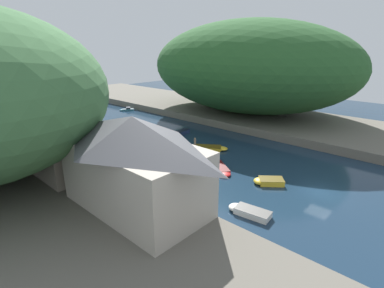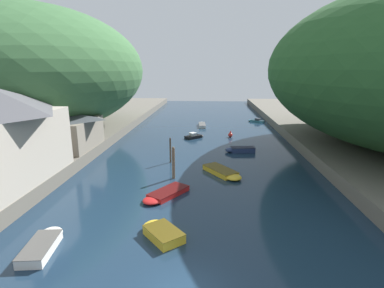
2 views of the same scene
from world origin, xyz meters
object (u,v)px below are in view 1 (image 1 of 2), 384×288
(boat_yellow_tender, at_px, (248,211))
(boat_mid_channel, at_px, (268,181))
(boat_cabin_cruiser, at_px, (180,133))
(person_on_quay, at_px, (122,169))
(boat_small_dinghy, at_px, (127,109))
(boat_far_right_bank, at_px, (123,132))
(channel_buoy_near, at_px, (145,124))
(person_by_boathouse, at_px, (136,174))
(waterfront_building, at_px, (135,162))
(boat_far_upstream, at_px, (211,148))
(boat_moored_right, at_px, (96,121))
(boat_white_cruiser, at_px, (220,169))
(boathouse_shed, at_px, (70,151))

(boat_yellow_tender, bearing_deg, boat_mid_channel, 7.30)
(boat_cabin_cruiser, xyz_separation_m, person_on_quay, (-19.80, -10.25, 2.06))
(boat_small_dinghy, xyz_separation_m, boat_far_right_bank, (-12.57, -16.28, 0.02))
(boat_cabin_cruiser, height_order, boat_mid_channel, boat_cabin_cruiser)
(channel_buoy_near, height_order, person_by_boathouse, person_by_boathouse)
(waterfront_building, distance_m, boat_small_dinghy, 50.88)
(boat_far_right_bank, distance_m, person_on_quay, 23.04)
(boat_mid_channel, xyz_separation_m, channel_buoy_near, (6.85, 31.55, 0.11))
(boat_small_dinghy, height_order, channel_buoy_near, channel_buoy_near)
(boat_far_right_bank, bearing_deg, boat_far_upstream, -31.07)
(boat_far_right_bank, height_order, boat_far_upstream, boat_far_right_bank)
(boat_far_upstream, xyz_separation_m, channel_buoy_near, (1.90, 18.86, 0.16))
(boat_mid_channel, height_order, person_by_boathouse, person_by_boathouse)
(boat_moored_right, distance_m, person_on_quay, 33.01)
(boat_white_cruiser, bearing_deg, boat_far_right_bank, -59.92)
(boat_small_dinghy, bearing_deg, boat_yellow_tender, -167.58)
(boat_moored_right, height_order, boat_far_upstream, boat_far_upstream)
(boat_yellow_tender, bearing_deg, waterfront_building, 130.38)
(boat_moored_right, bearing_deg, boat_far_right_bank, -98.55)
(waterfront_building, relative_size, person_on_quay, 8.63)
(boathouse_shed, distance_m, boat_cabin_cruiser, 23.52)
(boat_cabin_cruiser, bearing_deg, boat_moored_right, 10.16)
(boat_moored_right, relative_size, person_by_boathouse, 3.44)
(boat_cabin_cruiser, bearing_deg, boat_small_dinghy, -19.63)
(boat_cabin_cruiser, relative_size, boat_mid_channel, 1.11)
(waterfront_building, xyz_separation_m, boat_small_dinghy, (28.65, 41.66, -5.65))
(boat_moored_right, bearing_deg, boat_mid_channel, -96.18)
(boat_mid_channel, bearing_deg, boat_far_upstream, 28.86)
(boathouse_shed, relative_size, boat_yellow_tender, 2.05)
(boat_far_right_bank, bearing_deg, boat_moored_right, 131.25)
(boat_mid_channel, xyz_separation_m, person_on_quay, (-12.33, 11.89, 2.08))
(boat_cabin_cruiser, bearing_deg, boat_yellow_tender, 142.10)
(boathouse_shed, relative_size, boat_cabin_cruiser, 2.17)
(boat_small_dinghy, distance_m, boat_white_cruiser, 42.85)
(person_on_quay, bearing_deg, channel_buoy_near, -46.71)
(boat_moored_right, height_order, boat_white_cruiser, boat_moored_right)
(waterfront_building, relative_size, boat_white_cruiser, 2.81)
(boat_small_dinghy, relative_size, boat_moored_right, 0.63)
(boathouse_shed, distance_m, boat_mid_channel, 23.83)
(boat_far_upstream, bearing_deg, boat_cabin_cruiser, -139.42)
(person_by_boathouse, bearing_deg, boat_small_dinghy, -27.40)
(person_by_boathouse, bearing_deg, waterfront_building, 150.97)
(boat_moored_right, bearing_deg, boathouse_shed, -129.48)
(boat_moored_right, xyz_separation_m, person_by_boathouse, (-13.96, -32.19, 2.14))
(boat_small_dinghy, relative_size, boat_white_cruiser, 0.71)
(waterfront_building, height_order, boat_cabin_cruiser, waterfront_building)
(boat_white_cruiser, bearing_deg, boathouse_shed, -3.96)
(person_on_quay, bearing_deg, waterfront_building, 153.60)
(boat_yellow_tender, distance_m, person_by_boathouse, 12.55)
(boat_small_dinghy, relative_size, boat_mid_channel, 0.96)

